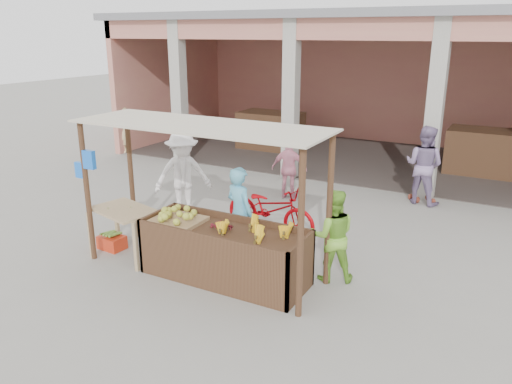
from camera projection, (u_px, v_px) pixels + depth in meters
The scene contains 19 objects.
ground at pixel (199, 271), 8.06m from camera, with size 60.00×60.00×0.00m, color gray.
market_building at pixel (370, 67), 14.68m from camera, with size 14.40×6.40×4.20m.
fruit_stall at pixel (225, 255), 7.71m from camera, with size 2.60×0.95×0.80m, color #523421.
stall_awning at pixel (196, 151), 7.51m from camera, with size 4.09×1.35×2.39m.
banana_heap at pixel (252, 231), 7.35m from camera, with size 1.00×0.54×0.18m, color gold, non-canonical shape.
melon_tray at pixel (178, 217), 7.90m from camera, with size 0.78×0.68×0.21m.
berry_heap at pixel (220, 225), 7.64m from camera, with size 0.41×0.33×0.13m, color maroon.
side_table at pixel (124, 217), 8.33m from camera, with size 1.23×0.97×0.88m.
papaya_pile at pixel (123, 203), 8.26m from camera, with size 0.70×0.40×0.20m, color #48822A, non-canonical shape.
red_crate at pixel (112, 242), 8.87m from camera, with size 0.45×0.33×0.24m, color red.
plantain_bundle at pixel (111, 234), 8.82m from camera, with size 0.34×0.24×0.07m, color olive, non-canonical shape.
produce_sacks at pixel (423, 190), 11.24m from camera, with size 0.94×0.70×0.57m.
vendor_blue at pixel (240, 210), 8.30m from camera, with size 0.64×0.47×1.71m, color #63C3E9.
vendor_green at pixel (332, 233), 7.57m from camera, with size 0.74×0.43×1.54m, color #77B534.
motorcycle at pixel (270, 208), 9.39m from camera, with size 2.00×0.69×1.04m, color #AA040B.
shopper_a at pixel (183, 171), 10.18m from camera, with size 1.25×0.62×1.94m, color white.
shopper_b at pixel (289, 167), 11.39m from camera, with size 0.88×0.47×1.50m, color pink.
shopper_e at pixel (123, 129), 15.80m from camera, with size 0.56×0.43×1.51m, color #EACD8B.
shopper_f at pixel (424, 161), 11.00m from camera, with size 0.94×0.54×1.92m, color gray.
Camera 1 is at (4.27, -5.96, 3.69)m, focal length 35.00 mm.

